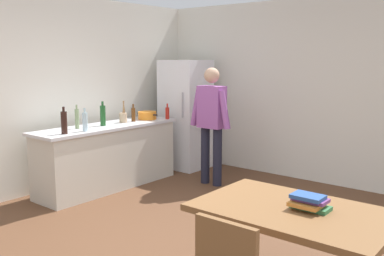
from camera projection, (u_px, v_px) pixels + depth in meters
name	position (u px, v px, depth m)	size (l,w,h in m)	color
ground_plane	(177.00, 241.00, 4.39)	(14.00, 14.00, 0.00)	brown
wall_back	(309.00, 91.00, 6.47)	(6.40, 0.12, 2.70)	silver
wall_left	(43.00, 94.00, 5.95)	(0.12, 5.60, 2.70)	silver
kitchen_counter	(108.00, 156.00, 6.18)	(0.64, 2.20, 0.90)	beige
refrigerator	(186.00, 114.00, 7.27)	(0.70, 0.67, 1.80)	white
person	(211.00, 118.00, 6.24)	(0.70, 0.22, 1.70)	#1E1E2D
dining_table	(293.00, 218.00, 3.18)	(1.40, 0.90, 0.75)	brown
cooking_pot	(147.00, 115.00, 6.69)	(0.40, 0.28, 0.12)	orange
utensil_jar	(123.00, 117.00, 6.35)	(0.11, 0.11, 0.32)	tan
bottle_vinegar_tall	(77.00, 119.00, 5.79)	(0.06, 0.06, 0.32)	gray
bottle_wine_dark	(64.00, 122.00, 5.38)	(0.08, 0.08, 0.34)	black
bottle_wine_green	(103.00, 115.00, 6.04)	(0.08, 0.08, 0.34)	#1E5123
bottle_sauce_red	(167.00, 113.00, 6.71)	(0.06, 0.06, 0.24)	#B22319
bottle_beer_brown	(133.00, 114.00, 6.45)	(0.06, 0.06, 0.26)	#5B3314
bottle_water_clear	(85.00, 122.00, 5.58)	(0.07, 0.07, 0.30)	silver
book_stack	(309.00, 202.00, 3.14)	(0.27, 0.21, 0.11)	#387A47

